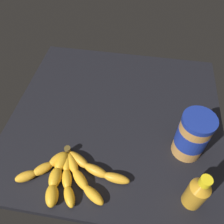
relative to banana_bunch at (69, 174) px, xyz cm
name	(u,v)px	position (x,y,z in cm)	size (l,w,h in cm)	color
ground_plane	(116,118)	(10.10, 25.55, -3.06)	(75.90, 74.19, 3.02)	black
banana_bunch	(69,174)	(0.00, 0.00, 0.00)	(34.11, 19.15, 3.60)	gold
peanut_butter_jar	(192,136)	(34.73, 15.13, 6.75)	(9.72, 9.72, 16.59)	#BF8442
honey_bottle	(197,192)	(35.63, -1.30, 4.94)	(5.47, 5.47, 14.56)	#C78A22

